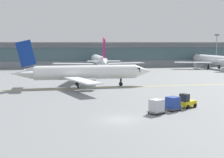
# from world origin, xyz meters

# --- Properties ---
(ground_plane) EXTENTS (400.00, 400.00, 0.00)m
(ground_plane) POSITION_xyz_m (0.00, 0.00, 0.00)
(ground_plane) COLOR gray
(taxiway_centreline_stripe) EXTENTS (109.96, 3.65, 0.01)m
(taxiway_centreline_stripe) POSITION_xyz_m (-1.30, 28.25, 0.00)
(taxiway_centreline_stripe) COLOR yellow
(taxiway_centreline_stripe) RESTS_ON ground_plane
(terminal_concourse) EXTENTS (166.58, 11.00, 9.60)m
(terminal_concourse) POSITION_xyz_m (0.00, 90.11, 4.92)
(terminal_concourse) COLOR #8C939E
(terminal_concourse) RESTS_ON ground_plane
(gate_airplane_1) EXTENTS (31.14, 33.41, 11.09)m
(gate_airplane_1) POSITION_xyz_m (6.68, 69.60, 3.33)
(gate_airplane_1) COLOR white
(gate_airplane_1) RESTS_ON ground_plane
(gate_airplane_2) EXTENTS (29.78, 31.99, 10.61)m
(gate_airplane_2) POSITION_xyz_m (48.77, 71.52, 3.18)
(gate_airplane_2) COLOR white
(gate_airplane_2) RESTS_ON ground_plane
(taxiing_regional_jet) EXTENTS (30.43, 28.33, 10.09)m
(taxiing_regional_jet) POSITION_xyz_m (-1.69, 30.24, 3.03)
(taxiing_regional_jet) COLOR white
(taxiing_regional_jet) RESTS_ON ground_plane
(baggage_tug) EXTENTS (2.95, 2.54, 2.10)m
(baggage_tug) POSITION_xyz_m (11.06, 5.36, 0.89)
(baggage_tug) COLOR yellow
(baggage_tug) RESTS_ON ground_plane
(cargo_dolly_lead) EXTENTS (2.62, 2.43, 1.94)m
(cargo_dolly_lead) POSITION_xyz_m (8.37, 3.83, 1.05)
(cargo_dolly_lead) COLOR #595B60
(cargo_dolly_lead) RESTS_ON ground_plane
(cargo_dolly_trailing) EXTENTS (2.62, 2.43, 1.94)m
(cargo_dolly_trailing) POSITION_xyz_m (5.49, 2.19, 1.05)
(cargo_dolly_trailing) COLOR #595B60
(cargo_dolly_trailing) RESTS_ON ground_plane
(apron_light_mast_1) EXTENTS (1.80, 0.36, 12.69)m
(apron_light_mast_1) POSITION_xyz_m (55.23, 80.69, 7.02)
(apron_light_mast_1) COLOR gray
(apron_light_mast_1) RESTS_ON ground_plane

